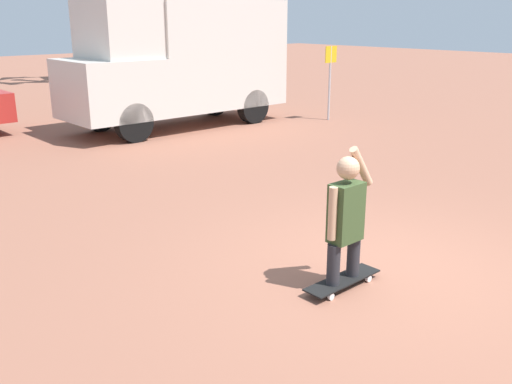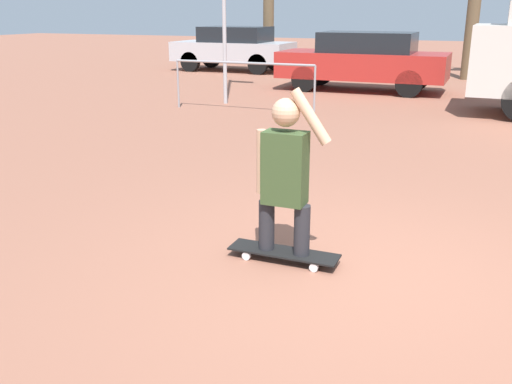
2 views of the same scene
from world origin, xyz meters
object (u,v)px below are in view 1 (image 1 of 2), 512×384
(street_sign, at_px, (330,72))
(skateboard, at_px, (343,281))
(camper_van, at_px, (182,59))
(person_skateboarder, at_px, (346,213))

(street_sign, bearing_deg, skateboard, -138.00)
(camper_van, distance_m, street_sign, 4.07)
(street_sign, bearing_deg, person_skateboarder, -138.00)
(skateboard, bearing_deg, camper_van, 64.95)
(skateboard, xyz_separation_m, camper_van, (4.14, 8.86, 1.66))
(person_skateboarder, bearing_deg, street_sign, 42.00)
(skateboard, xyz_separation_m, person_skateboarder, (-0.00, 0.00, 0.76))
(camper_van, bearing_deg, person_skateboarder, -115.05)
(person_skateboarder, distance_m, street_sign, 10.38)
(camper_van, relative_size, street_sign, 2.93)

